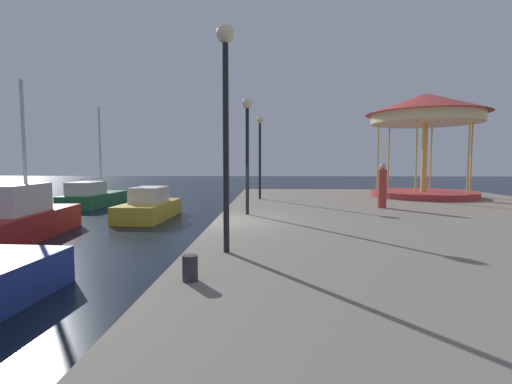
% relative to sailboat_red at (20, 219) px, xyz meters
% --- Properties ---
extents(ground_plane, '(120.00, 120.00, 0.00)m').
position_rel_sailboat_red_xyz_m(ground_plane, '(6.72, -0.65, -0.71)').
color(ground_plane, black).
extents(quay_dock, '(14.75, 28.01, 0.80)m').
position_rel_sailboat_red_xyz_m(quay_dock, '(14.09, -0.65, -0.31)').
color(quay_dock, gray).
rests_on(quay_dock, ground).
extents(sailboat_red, '(2.25, 5.80, 5.43)m').
position_rel_sailboat_red_xyz_m(sailboat_red, '(0.00, 0.00, 0.00)').
color(sailboat_red, maroon).
rests_on(sailboat_red, ground).
extents(sailboat_green, '(2.16, 5.22, 6.05)m').
position_rel_sailboat_red_xyz_m(sailboat_green, '(-2.20, 9.85, -0.13)').
color(sailboat_green, '#236638').
rests_on(sailboat_green, ground).
extents(motorboat_yellow, '(2.01, 4.46, 1.48)m').
position_rel_sailboat_red_xyz_m(motorboat_yellow, '(2.83, 4.90, -0.16)').
color(motorboat_yellow, gold).
rests_on(motorboat_yellow, ground).
extents(carousel, '(6.14, 6.14, 5.40)m').
position_rel_sailboat_red_xyz_m(carousel, '(16.58, 7.91, 4.13)').
color(carousel, '#B23333').
rests_on(carousel, quay_dock).
extents(lamp_post_near_edge, '(0.36, 0.36, 4.49)m').
position_rel_sailboat_red_xyz_m(lamp_post_near_edge, '(7.59, -4.85, 3.15)').
color(lamp_post_near_edge, black).
rests_on(lamp_post_near_edge, quay_dock).
extents(lamp_post_mid_promenade, '(0.36, 0.36, 4.03)m').
position_rel_sailboat_red_xyz_m(lamp_post_mid_promenade, '(7.67, 0.75, 2.87)').
color(lamp_post_mid_promenade, black).
rests_on(lamp_post_mid_promenade, quay_dock).
extents(lamp_post_far_end, '(0.36, 0.36, 4.08)m').
position_rel_sailboat_red_xyz_m(lamp_post_far_end, '(7.95, 6.35, 2.90)').
color(lamp_post_far_end, black).
rests_on(lamp_post_far_end, quay_dock).
extents(bollard_center, '(0.24, 0.24, 0.40)m').
position_rel_sailboat_red_xyz_m(bollard_center, '(7.25, -6.73, 0.29)').
color(bollard_center, '#2D2D33').
rests_on(bollard_center, quay_dock).
extents(person_far_corner, '(0.34, 0.34, 1.79)m').
position_rel_sailboat_red_xyz_m(person_far_corner, '(12.95, 2.85, 0.93)').
color(person_far_corner, '#B23833').
rests_on(person_far_corner, quay_dock).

